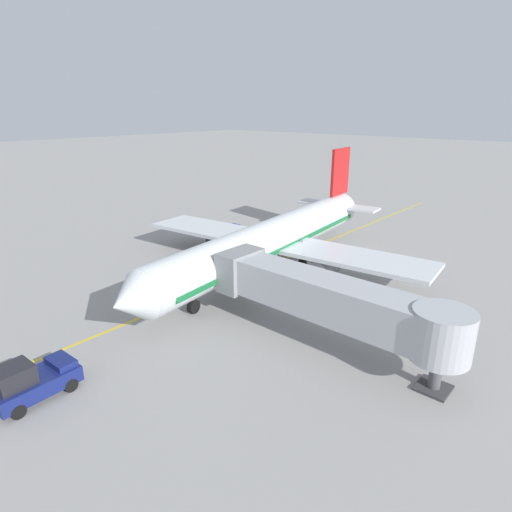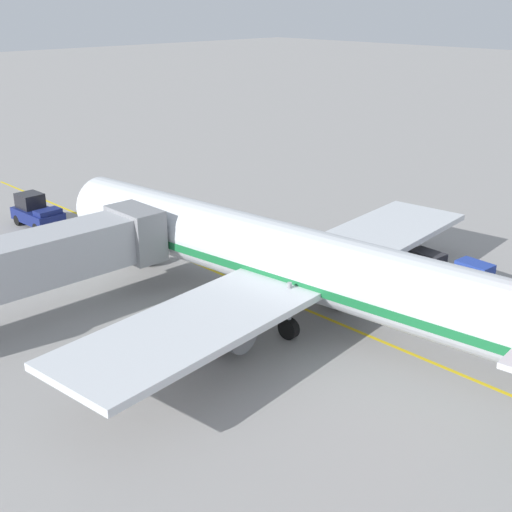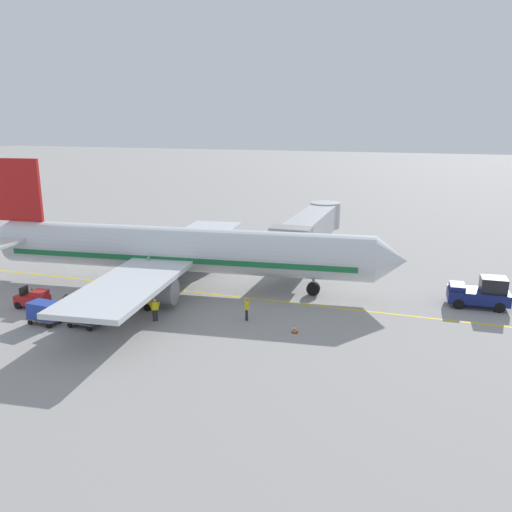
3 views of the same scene
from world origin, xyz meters
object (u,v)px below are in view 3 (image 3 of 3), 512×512
(baggage_tug_trailing, at_px, (141,299))
(safety_cone_nose_left, at_px, (295,329))
(baggage_cart_second_in_train, at_px, (44,311))
(ground_crew_wing_walker, at_px, (155,308))
(ground_crew_loader, at_px, (247,308))
(baggage_tug_spare, at_px, (33,299))
(parked_airliner, at_px, (179,250))
(pushback_tractor, at_px, (480,293))
(jet_bridge, at_px, (311,227))
(baggage_cart_front, at_px, (84,314))
(baggage_tug_lead, at_px, (77,307))

(baggage_tug_trailing, distance_m, safety_cone_nose_left, 12.33)
(baggage_cart_second_in_train, xyz_separation_m, ground_crew_wing_walker, (-2.90, 7.09, 0.00))
(ground_crew_loader, bearing_deg, baggage_tug_spare, -80.44)
(parked_airliner, xyz_separation_m, baggage_tug_spare, (8.36, -8.11, -2.47))
(pushback_tractor, xyz_separation_m, ground_crew_loader, (8.30, -15.96, -0.15))
(parked_airliner, relative_size, pushback_tractor, 8.31)
(ground_crew_loader, bearing_deg, jet_bridge, 177.72)
(baggage_cart_front, height_order, baggage_cart_second_in_train, same)
(baggage_tug_trailing, xyz_separation_m, ground_crew_loader, (-0.11, 8.46, 0.24))
(baggage_tug_spare, bearing_deg, parked_airliner, 135.85)
(pushback_tractor, bearing_deg, baggage_tug_lead, -67.50)
(parked_airliner, bearing_deg, ground_crew_loader, 55.18)
(baggage_tug_lead, bearing_deg, ground_crew_loader, 105.25)
(baggage_tug_spare, xyz_separation_m, ground_crew_wing_walker, (-0.51, 10.11, 0.24))
(parked_airliner, distance_m, ground_crew_wing_walker, 8.40)
(jet_bridge, height_order, baggage_tug_spare, jet_bridge)
(ground_crew_loader, bearing_deg, baggage_tug_lead, -74.75)
(baggage_cart_second_in_train, bearing_deg, parked_airliner, 154.64)
(parked_airliner, bearing_deg, baggage_cart_second_in_train, -25.36)
(baggage_tug_lead, xyz_separation_m, baggage_cart_second_in_train, (1.88, -1.29, 0.24))
(jet_bridge, bearing_deg, pushback_tractor, 59.51)
(ground_crew_loader, bearing_deg, baggage_cart_front, -65.37)
(baggage_tug_lead, bearing_deg, baggage_tug_spare, -96.81)
(baggage_cart_second_in_train, distance_m, safety_cone_nose_left, 17.49)
(ground_crew_loader, distance_m, safety_cone_nose_left, 4.03)
(parked_airliner, height_order, baggage_cart_front, parked_airliner)
(jet_bridge, relative_size, pushback_tractor, 3.93)
(safety_cone_nose_left, bearing_deg, baggage_cart_front, -75.66)
(baggage_tug_trailing, bearing_deg, baggage_tug_spare, -71.32)
(jet_bridge, relative_size, baggage_cart_second_in_train, 6.02)
(baggage_tug_spare, relative_size, safety_cone_nose_left, 4.34)
(baggage_tug_spare, relative_size, ground_crew_loader, 1.52)
(pushback_tractor, height_order, ground_crew_loader, pushback_tractor)
(baggage_cart_front, distance_m, ground_crew_loader, 11.23)
(parked_airliner, relative_size, ground_crew_wing_walker, 22.10)
(baggage_tug_trailing, bearing_deg, ground_crew_wing_walker, 48.19)
(baggage_cart_front, relative_size, ground_crew_loader, 1.74)
(parked_airliner, bearing_deg, baggage_tug_lead, -23.19)
(jet_bridge, height_order, safety_cone_nose_left, jet_bridge)
(ground_crew_wing_walker, bearing_deg, baggage_tug_trailing, -131.81)
(baggage_cart_front, xyz_separation_m, baggage_cart_second_in_train, (0.44, -2.98, 0.00))
(pushback_tractor, xyz_separation_m, baggage_cart_second_in_train, (13.42, -29.15, -0.15))
(ground_crew_wing_walker, bearing_deg, baggage_tug_spare, -87.12)
(baggage_cart_front, xyz_separation_m, ground_crew_loader, (-4.68, 10.21, 0.00))
(ground_crew_wing_walker, xyz_separation_m, ground_crew_loader, (-2.22, 6.10, 0.00))
(baggage_cart_second_in_train, distance_m, ground_crew_wing_walker, 7.66)
(baggage_tug_trailing, bearing_deg, safety_cone_nose_left, 85.41)
(ground_crew_wing_walker, bearing_deg, baggage_tug_lead, -80.00)
(baggage_tug_trailing, bearing_deg, jet_bridge, 152.28)
(pushback_tractor, xyz_separation_m, ground_crew_wing_walker, (10.52, -22.06, -0.15))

